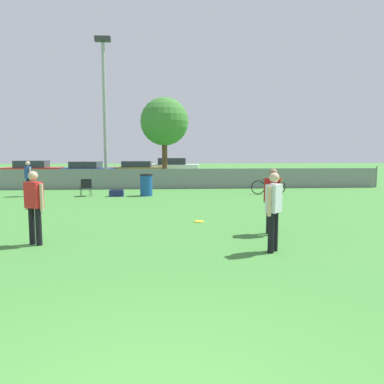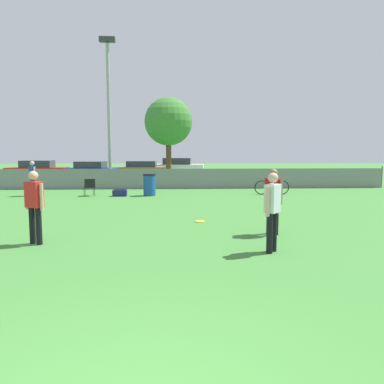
{
  "view_description": "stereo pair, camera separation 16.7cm",
  "coord_description": "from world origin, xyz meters",
  "px_view_note": "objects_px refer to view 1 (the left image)",
  "views": [
    {
      "loc": [
        0.19,
        -2.55,
        2.07
      ],
      "look_at": [
        0.82,
        6.71,
        1.05
      ],
      "focal_mm": 35.0,
      "sensor_mm": 36.0,
      "label": 1
    },
    {
      "loc": [
        0.35,
        -2.56,
        2.07
      ],
      "look_at": [
        0.82,
        6.71,
        1.05
      ],
      "focal_mm": 35.0,
      "sensor_mm": 36.0,
      "label": 2
    }
  ],
  "objects_px": {
    "parked_car_tan": "(137,169)",
    "gear_bag_sideline": "(117,193)",
    "parked_car_blue": "(86,170)",
    "tree_near_pole": "(164,122)",
    "folding_chair_sideline": "(86,186)",
    "player_receiver_white": "(274,207)",
    "player_thrower_red": "(273,197)",
    "parked_car_white": "(173,167)",
    "frisbee_disc": "(199,221)",
    "bicycle_sideline": "(268,187)",
    "light_pole": "(104,99)",
    "trash_bin": "(146,185)",
    "player_defender_red": "(34,203)",
    "spectator_in_blue": "(28,176)",
    "parked_car_red": "(32,170)"
  },
  "relations": [
    {
      "from": "parked_car_tan",
      "to": "gear_bag_sideline",
      "type": "bearing_deg",
      "value": -87.85
    },
    {
      "from": "gear_bag_sideline",
      "to": "parked_car_blue",
      "type": "distance_m",
      "value": 11.48
    },
    {
      "from": "tree_near_pole",
      "to": "parked_car_blue",
      "type": "relative_size",
      "value": 1.26
    },
    {
      "from": "folding_chair_sideline",
      "to": "player_receiver_white",
      "type": "bearing_deg",
      "value": 100.33
    },
    {
      "from": "player_thrower_red",
      "to": "parked_car_blue",
      "type": "height_order",
      "value": "player_thrower_red"
    },
    {
      "from": "gear_bag_sideline",
      "to": "player_thrower_red",
      "type": "bearing_deg",
      "value": -58.99
    },
    {
      "from": "parked_car_white",
      "to": "frisbee_disc",
      "type": "bearing_deg",
      "value": -82.14
    },
    {
      "from": "player_thrower_red",
      "to": "frisbee_disc",
      "type": "distance_m",
      "value": 2.59
    },
    {
      "from": "folding_chair_sideline",
      "to": "bicycle_sideline",
      "type": "xyz_separation_m",
      "value": [
        8.56,
        0.22,
        -0.11
      ]
    },
    {
      "from": "bicycle_sideline",
      "to": "light_pole",
      "type": "bearing_deg",
      "value": 150.42
    },
    {
      "from": "player_thrower_red",
      "to": "folding_chair_sideline",
      "type": "xyz_separation_m",
      "value": [
        -6.31,
        8.27,
        -0.47
      ]
    },
    {
      "from": "trash_bin",
      "to": "gear_bag_sideline",
      "type": "relative_size",
      "value": 1.6
    },
    {
      "from": "player_defender_red",
      "to": "folding_chair_sideline",
      "type": "xyz_separation_m",
      "value": [
        -0.79,
        8.98,
        -0.47
      ]
    },
    {
      "from": "player_receiver_white",
      "to": "trash_bin",
      "type": "distance_m",
      "value": 10.44
    },
    {
      "from": "spectator_in_blue",
      "to": "light_pole",
      "type": "bearing_deg",
      "value": -70.56
    },
    {
      "from": "folding_chair_sideline",
      "to": "parked_car_tan",
      "type": "xyz_separation_m",
      "value": [
        1.41,
        12.07,
        0.19
      ]
    },
    {
      "from": "player_receiver_white",
      "to": "player_defender_red",
      "type": "bearing_deg",
      "value": 118.35
    },
    {
      "from": "parked_car_tan",
      "to": "folding_chair_sideline",
      "type": "bearing_deg",
      "value": -94.44
    },
    {
      "from": "player_defender_red",
      "to": "spectator_in_blue",
      "type": "relative_size",
      "value": 1.02
    },
    {
      "from": "player_thrower_red",
      "to": "trash_bin",
      "type": "bearing_deg",
      "value": 162.12
    },
    {
      "from": "parked_car_white",
      "to": "trash_bin",
      "type": "bearing_deg",
      "value": -89.01
    },
    {
      "from": "light_pole",
      "to": "spectator_in_blue",
      "type": "height_order",
      "value": "light_pole"
    },
    {
      "from": "light_pole",
      "to": "bicycle_sideline",
      "type": "xyz_separation_m",
      "value": [
        8.45,
        -4.92,
        -4.7
      ]
    },
    {
      "from": "player_thrower_red",
      "to": "bicycle_sideline",
      "type": "relative_size",
      "value": 0.98
    },
    {
      "from": "frisbee_disc",
      "to": "trash_bin",
      "type": "height_order",
      "value": "trash_bin"
    },
    {
      "from": "player_thrower_red",
      "to": "spectator_in_blue",
      "type": "bearing_deg",
      "value": -174.69
    },
    {
      "from": "player_thrower_red",
      "to": "spectator_in_blue",
      "type": "distance_m",
      "value": 12.34
    },
    {
      "from": "trash_bin",
      "to": "frisbee_disc",
      "type": "bearing_deg",
      "value": -74.01
    },
    {
      "from": "light_pole",
      "to": "parked_car_red",
      "type": "distance_m",
      "value": 9.34
    },
    {
      "from": "player_receiver_white",
      "to": "parked_car_red",
      "type": "bearing_deg",
      "value": 68.93
    },
    {
      "from": "parked_car_red",
      "to": "parked_car_blue",
      "type": "xyz_separation_m",
      "value": [
        3.83,
        0.18,
        -0.05
      ]
    },
    {
      "from": "tree_near_pole",
      "to": "trash_bin",
      "type": "distance_m",
      "value": 6.34
    },
    {
      "from": "parked_car_blue",
      "to": "player_thrower_red",
      "type": "bearing_deg",
      "value": -58.97
    },
    {
      "from": "trash_bin",
      "to": "folding_chair_sideline",
      "type": "bearing_deg",
      "value": -179.08
    },
    {
      "from": "tree_near_pole",
      "to": "spectator_in_blue",
      "type": "height_order",
      "value": "tree_near_pole"
    },
    {
      "from": "gear_bag_sideline",
      "to": "parked_car_blue",
      "type": "bearing_deg",
      "value": 108.51
    },
    {
      "from": "player_receiver_white",
      "to": "gear_bag_sideline",
      "type": "relative_size",
      "value": 2.57
    },
    {
      "from": "player_thrower_red",
      "to": "parked_car_blue",
      "type": "relative_size",
      "value": 0.39
    },
    {
      "from": "player_defender_red",
      "to": "parked_car_white",
      "type": "height_order",
      "value": "player_defender_red"
    },
    {
      "from": "bicycle_sideline",
      "to": "gear_bag_sideline",
      "type": "bearing_deg",
      "value": -176.88
    },
    {
      "from": "frisbee_disc",
      "to": "parked_car_tan",
      "type": "relative_size",
      "value": 0.07
    },
    {
      "from": "player_defender_red",
      "to": "gear_bag_sideline",
      "type": "bearing_deg",
      "value": 114.33
    },
    {
      "from": "player_defender_red",
      "to": "parked_car_white",
      "type": "relative_size",
      "value": 0.35
    },
    {
      "from": "frisbee_disc",
      "to": "gear_bag_sideline",
      "type": "height_order",
      "value": "gear_bag_sideline"
    },
    {
      "from": "bicycle_sideline",
      "to": "gear_bag_sideline",
      "type": "distance_m",
      "value": 7.18
    },
    {
      "from": "frisbee_disc",
      "to": "gear_bag_sideline",
      "type": "xyz_separation_m",
      "value": [
        -3.24,
        6.44,
        0.13
      ]
    },
    {
      "from": "folding_chair_sideline",
      "to": "parked_car_tan",
      "type": "height_order",
      "value": "parked_car_tan"
    },
    {
      "from": "light_pole",
      "to": "trash_bin",
      "type": "xyz_separation_m",
      "value": [
        2.63,
        -5.1,
        -4.53
      ]
    },
    {
      "from": "parked_car_blue",
      "to": "folding_chair_sideline",
      "type": "bearing_deg",
      "value": -71.38
    },
    {
      "from": "gear_bag_sideline",
      "to": "parked_car_blue",
      "type": "height_order",
      "value": "parked_car_blue"
    }
  ]
}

